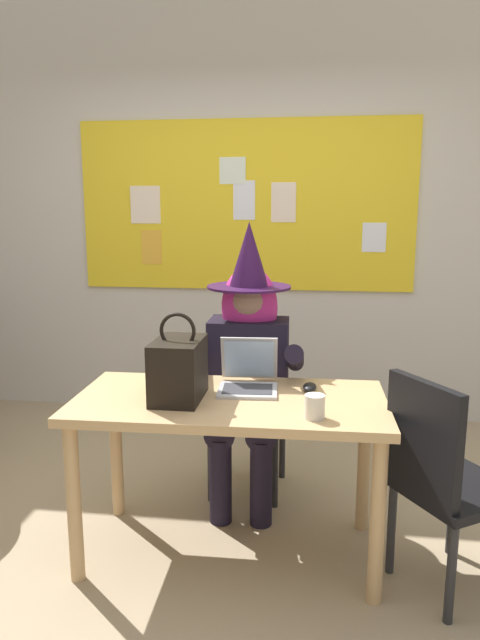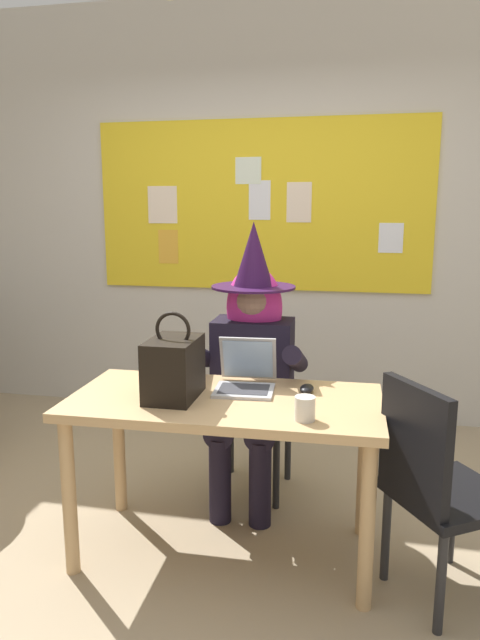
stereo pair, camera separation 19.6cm
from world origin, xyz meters
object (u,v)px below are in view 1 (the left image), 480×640
object	(u,v)px
desk_main	(230,420)
person_costumed	(248,353)
chair_extra_corner	(442,475)
handbag	(178,369)
coffee_mug	(315,407)
laptop	(248,378)
chair_at_desk	(251,399)
computer_mouse	(310,387)

from	to	relation	value
desk_main	person_costumed	distance (m)	0.59
chair_extra_corner	handbag	bearing A→B (deg)	141.70
person_costumed	coffee_mug	world-z (taller)	person_costumed
person_costumed	laptop	world-z (taller)	person_costumed
laptop	chair_extra_corner	bearing A→B (deg)	-24.32
laptop	coffee_mug	xyz separation A→B (m)	(0.30, -0.35, -0.00)
person_costumed	laptop	bearing A→B (deg)	6.23
desk_main	chair_at_desk	distance (m)	0.71
desk_main	chair_extra_corner	size ratio (longest dim) A/B	1.50
desk_main	chair_extra_corner	world-z (taller)	chair_extra_corner
desk_main	laptop	xyz separation A→B (m)	(0.06, 0.15, 0.15)
desk_main	computer_mouse	xyz separation A→B (m)	(0.34, 0.15, 0.12)
laptop	computer_mouse	distance (m)	0.28
handbag	coffee_mug	xyz separation A→B (m)	(0.58, -0.16, -0.09)
laptop	chair_extra_corner	size ratio (longest dim) A/B	0.35
desk_main	chair_extra_corner	bearing A→B (deg)	-9.99
desk_main	coffee_mug	bearing A→B (deg)	-28.49
chair_extra_corner	desk_main	bearing A→B (deg)	137.66
chair_extra_corner	laptop	bearing A→B (deg)	127.18
computer_mouse	chair_at_desk	bearing A→B (deg)	125.82
desk_main	chair_at_desk	world-z (taller)	chair_at_desk
computer_mouse	chair_extra_corner	size ratio (longest dim) A/B	0.12
chair_at_desk	person_costumed	distance (m)	0.32
laptop	desk_main	bearing A→B (deg)	-117.07
person_costumed	coffee_mug	distance (m)	0.85
coffee_mug	desk_main	bearing A→B (deg)	151.51
laptop	computer_mouse	world-z (taller)	laptop
laptop	person_costumed	bearing A→B (deg)	93.35
handbag	chair_extra_corner	distance (m)	1.15
desk_main	coffee_mug	distance (m)	0.44
laptop	handbag	size ratio (longest dim) A/B	0.83
handbag	computer_mouse	bearing A→B (deg)	18.56
computer_mouse	chair_extra_corner	distance (m)	0.65
chair_at_desk	computer_mouse	distance (m)	0.69
computer_mouse	coffee_mug	bearing A→B (deg)	-81.25
chair_at_desk	coffee_mug	world-z (taller)	chair_at_desk
chair_at_desk	computer_mouse	world-z (taller)	chair_at_desk
laptop	coffee_mug	distance (m)	0.46
computer_mouse	chair_extra_corner	xyz separation A→B (m)	(0.53, -0.30, -0.24)
laptop	chair_extra_corner	xyz separation A→B (m)	(0.80, -0.30, -0.28)
chair_at_desk	handbag	distance (m)	0.85
computer_mouse	person_costumed	bearing A→B (deg)	132.77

